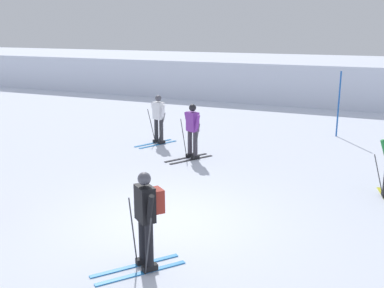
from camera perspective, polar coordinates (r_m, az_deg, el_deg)
name	(u,v)px	position (r m, az deg, el deg)	size (l,w,h in m)	color
ground_plane	(166,222)	(9.80, -3.31, -9.65)	(120.00, 120.00, 0.00)	silver
far_snow_ridge	(321,78)	(28.53, 15.75, 7.95)	(80.00, 9.53, 2.14)	silver
skier_purple	(192,130)	(14.10, 0.04, 1.79)	(1.10, 1.58, 1.71)	black
skier_black	(146,215)	(7.71, -5.69, -8.84)	(1.27, 1.49, 1.71)	#237AC6
skier_white	(158,118)	(15.99, -4.21, 3.26)	(0.98, 1.61, 1.71)	#237AC6
trail_marker_pole	(339,104)	(17.83, 17.79, 4.74)	(0.06, 0.06, 2.44)	#1E56AD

